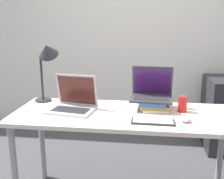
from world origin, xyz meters
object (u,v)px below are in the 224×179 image
(laptop_left, at_px, (73,103))
(mouse, at_px, (185,119))
(soda_can, at_px, (182,104))
(desk_lamp, at_px, (47,57))
(laptop_on_books, at_px, (152,92))
(book_stack, at_px, (153,105))
(wireless_keyboard, at_px, (153,121))

(laptop_left, xyz_separation_m, mouse, (0.83, -0.15, -0.03))
(soda_can, distance_m, desk_lamp, 1.15)
(laptop_left, relative_size, mouse, 3.74)
(mouse, distance_m, soda_can, 0.21)
(laptop_left, xyz_separation_m, laptop_on_books, (0.60, 0.13, 0.07))
(soda_can, bearing_deg, laptop_on_books, 163.03)
(laptop_left, distance_m, mouse, 0.84)
(laptop_left, distance_m, book_stack, 0.63)
(book_stack, distance_m, laptop_on_books, 0.10)
(laptop_left, distance_m, wireless_keyboard, 0.64)
(laptop_on_books, bearing_deg, wireless_keyboard, -88.87)
(book_stack, bearing_deg, desk_lamp, 174.86)
(laptop_left, bearing_deg, soda_can, 4.16)
(book_stack, xyz_separation_m, wireless_keyboard, (-0.01, -0.29, -0.03))
(wireless_keyboard, bearing_deg, laptop_left, 162.60)
(mouse, bearing_deg, soda_can, 88.10)
(book_stack, relative_size, desk_lamp, 0.47)
(mouse, relative_size, desk_lamp, 0.19)
(laptop_left, bearing_deg, wireless_keyboard, -17.40)
(wireless_keyboard, height_order, desk_lamp, desk_lamp)
(soda_can, bearing_deg, desk_lamp, 174.10)
(mouse, xyz_separation_m, soda_can, (0.01, 0.21, 0.04))
(book_stack, distance_m, desk_lamp, 0.95)
(wireless_keyboard, distance_m, mouse, 0.22)
(wireless_keyboard, xyz_separation_m, soda_can, (0.23, 0.25, 0.05))
(laptop_left, relative_size, wireless_keyboard, 1.28)
(laptop_on_books, height_order, desk_lamp, desk_lamp)
(wireless_keyboard, height_order, soda_can, soda_can)
(wireless_keyboard, bearing_deg, laptop_on_books, 91.13)
(laptop_on_books, bearing_deg, soda_can, -16.97)
(laptop_left, height_order, book_stack, laptop_left)
(laptop_left, distance_m, soda_can, 0.84)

